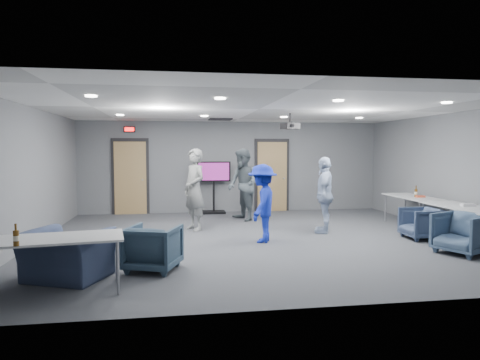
{
  "coord_description": "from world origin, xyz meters",
  "views": [
    {
      "loc": [
        -1.75,
        -8.73,
        1.85
      ],
      "look_at": [
        -0.32,
        0.52,
        1.2
      ],
      "focal_mm": 32.0,
      "sensor_mm": 36.0,
      "label": 1
    }
  ],
  "objects": [
    {
      "name": "floor",
      "position": [
        0.0,
        0.0,
        0.0
      ],
      "size": [
        9.0,
        9.0,
        0.0
      ],
      "primitive_type": "plane",
      "color": "#36383D",
      "rests_on": "ground"
    },
    {
      "name": "ceiling",
      "position": [
        0.0,
        0.0,
        2.7
      ],
      "size": [
        9.0,
        9.0,
        0.0
      ],
      "primitive_type": "plane",
      "rotation": [
        3.14,
        0.0,
        0.0
      ],
      "color": "white",
      "rests_on": "wall_back"
    },
    {
      "name": "wall_back",
      "position": [
        0.0,
        4.0,
        1.35
      ],
      "size": [
        9.0,
        0.02,
        2.7
      ],
      "primitive_type": "cube",
      "color": "slate",
      "rests_on": "floor"
    },
    {
      "name": "wall_front",
      "position": [
        0.0,
        -4.0,
        1.35
      ],
      "size": [
        9.0,
        0.02,
        2.7
      ],
      "primitive_type": "cube",
      "color": "slate",
      "rests_on": "floor"
    },
    {
      "name": "wall_left",
      "position": [
        -4.5,
        0.0,
        1.35
      ],
      "size": [
        0.02,
        8.0,
        2.7
      ],
      "primitive_type": "cube",
      "color": "slate",
      "rests_on": "floor"
    },
    {
      "name": "wall_right",
      "position": [
        4.5,
        0.0,
        1.35
      ],
      "size": [
        0.02,
        8.0,
        2.7
      ],
      "primitive_type": "cube",
      "color": "slate",
      "rests_on": "floor"
    },
    {
      "name": "door_left",
      "position": [
        -3.0,
        3.95,
        1.07
      ],
      "size": [
        1.06,
        0.17,
        2.24
      ],
      "color": "black",
      "rests_on": "wall_back"
    },
    {
      "name": "door_right",
      "position": [
        1.2,
        3.95,
        1.07
      ],
      "size": [
        1.06,
        0.17,
        2.24
      ],
      "color": "black",
      "rests_on": "wall_back"
    },
    {
      "name": "exit_sign",
      "position": [
        -3.0,
        3.93,
        2.45
      ],
      "size": [
        0.32,
        0.08,
        0.16
      ],
      "color": "black",
      "rests_on": "wall_back"
    },
    {
      "name": "hvac_diffuser",
      "position": [
        -0.5,
        2.8,
        2.69
      ],
      "size": [
        0.6,
        0.6,
        0.03
      ],
      "primitive_type": "cube",
      "color": "black",
      "rests_on": "ceiling"
    },
    {
      "name": "downlights",
      "position": [
        0.0,
        0.0,
        2.68
      ],
      "size": [
        6.18,
        3.78,
        0.02
      ],
      "color": "white",
      "rests_on": "ceiling"
    },
    {
      "name": "person_a",
      "position": [
        -1.29,
        1.16,
        0.94
      ],
      "size": [
        0.72,
        0.82,
        1.89
      ],
      "primitive_type": "imported",
      "rotation": [
        0.0,
        0.0,
        -1.08
      ],
      "color": "gray",
      "rests_on": "floor"
    },
    {
      "name": "person_b",
      "position": [
        0.04,
        2.32,
        0.95
      ],
      "size": [
        0.97,
        1.1,
        1.9
      ],
      "primitive_type": "imported",
      "rotation": [
        0.0,
        0.0,
        -1.25
      ],
      "color": "#515C62",
      "rests_on": "floor"
    },
    {
      "name": "person_c",
      "position": [
        1.59,
        0.41,
        0.85
      ],
      "size": [
        0.78,
        1.08,
        1.7
      ],
      "primitive_type": "imported",
      "rotation": [
        0.0,
        0.0,
        -1.98
      ],
      "color": "#AABDDA",
      "rests_on": "floor"
    },
    {
      "name": "person_d",
      "position": [
        0.01,
        -0.34,
        0.79
      ],
      "size": [
        0.95,
        1.17,
        1.57
      ],
      "primitive_type": "imported",
      "rotation": [
        0.0,
        0.0,
        -1.99
      ],
      "color": "#1B2DB1",
      "rests_on": "floor"
    },
    {
      "name": "chair_right_b",
      "position": [
        3.35,
        -0.57,
        0.33
      ],
      "size": [
        0.72,
        0.7,
        0.65
      ],
      "primitive_type": "imported",
      "rotation": [
        0.0,
        0.0,
        -1.58
      ],
      "color": "#34425B",
      "rests_on": "floor"
    },
    {
      "name": "chair_right_c",
      "position": [
        3.33,
        -1.88,
        0.37
      ],
      "size": [
        1.06,
        1.05,
        0.74
      ],
      "primitive_type": "imported",
      "rotation": [
        0.0,
        0.0,
        -1.14
      ],
      "color": "#3E526B",
      "rests_on": "floor"
    },
    {
      "name": "chair_front_a",
      "position": [
        -2.08,
        -2.09,
        0.35
      ],
      "size": [
        0.96,
        0.98,
        0.7
      ],
      "primitive_type": "imported",
      "rotation": [
        0.0,
        0.0,
        2.8
      ],
      "color": "#324557",
      "rests_on": "floor"
    },
    {
      "name": "chair_front_b",
      "position": [
        -3.3,
        -2.4,
        0.35
      ],
      "size": [
        1.38,
        1.31,
        0.71
      ],
      "primitive_type": "imported",
      "rotation": [
        0.0,
        0.0,
        2.74
      ],
      "color": "#37425F",
      "rests_on": "floor"
    },
    {
      "name": "table_right_a",
      "position": [
        4.0,
        0.88,
        0.68
      ],
      "size": [
        0.73,
        1.74,
        0.73
      ],
      "rotation": [
        0.0,
        0.0,
        1.57
      ],
      "color": "silver",
      "rests_on": "floor"
    },
    {
      "name": "table_right_b",
      "position": [
        4.0,
        -1.02,
        0.69
      ],
      "size": [
        0.82,
        1.96,
        0.73
      ],
      "rotation": [
        0.0,
        0.0,
        1.57
      ],
      "color": "silver",
      "rests_on": "floor"
    },
    {
      "name": "table_front_left",
      "position": [
        -3.38,
        -3.0,
        0.69
      ],
      "size": [
        2.0,
        1.06,
        0.73
      ],
      "rotation": [
        0.0,
        0.0,
        0.15
      ],
      "color": "silver",
      "rests_on": "floor"
    },
    {
      "name": "bottle_front",
      "position": [
        -3.59,
        -3.43,
        0.83
      ],
      "size": [
        0.07,
        0.07,
        0.27
      ],
      "color": "#5D3A0F",
      "rests_on": "table_front_left"
    },
    {
      "name": "bottle_right",
      "position": [
        3.98,
        0.69,
        0.83
      ],
      "size": [
        0.07,
        0.07,
        0.28
      ],
      "color": "#5D3A0F",
      "rests_on": "table_right_a"
    },
    {
      "name": "snack_box",
      "position": [
        4.06,
        0.64,
        0.75
      ],
      "size": [
        0.21,
        0.15,
        0.05
      ],
      "primitive_type": "cube",
      "rotation": [
        0.0,
        0.0,
        -0.05
      ],
      "color": "#D05034",
      "rests_on": "table_right_a"
    },
    {
      "name": "wrapper",
      "position": [
        4.08,
        -1.01,
        0.76
      ],
      "size": [
        0.29,
        0.23,
        0.06
      ],
      "primitive_type": "cube",
      "rotation": [
        0.0,
        0.0,
        -0.26
      ],
      "color": "silver",
      "rests_on": "table_right_b"
    },
    {
      "name": "tv_stand",
      "position": [
        -0.6,
        3.75,
        0.86
      ],
      "size": [
        0.99,
        0.47,
        1.52
      ],
      "color": "black",
      "rests_on": "floor"
    },
    {
      "name": "projector",
      "position": [
        0.86,
        0.72,
        2.4
      ],
      "size": [
        0.42,
        0.39,
        0.36
      ],
      "rotation": [
        0.0,
        0.0,
        0.33
      ],
      "color": "black",
      "rests_on": "ceiling"
    }
  ]
}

